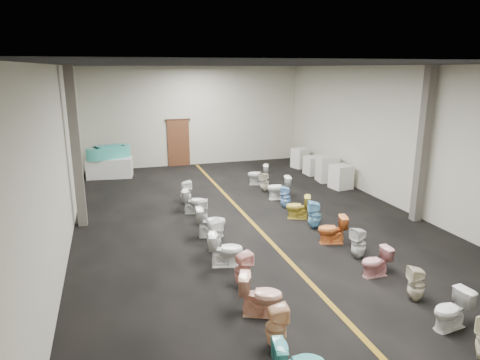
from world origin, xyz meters
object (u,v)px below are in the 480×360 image
at_px(appliance_crate_b, 327,169).
at_px(toilet_right_9, 279,188).
at_px(appliance_crate_d, 300,158).
at_px(toilet_right_8, 286,197).
at_px(toilet_left_7, 202,211).
at_px(toilet_left_6, 211,222).
at_px(toilet_right_1, 452,310).
at_px(toilet_right_11, 258,175).
at_px(bathtub, 109,152).
at_px(toilet_left_9, 186,192).
at_px(toilet_left_5, 214,235).
at_px(toilet_right_5, 332,230).
at_px(toilet_left_8, 194,201).
at_px(toilet_left_2, 261,295).
at_px(toilet_left_3, 243,270).
at_px(toilet_left_1, 276,327).
at_px(toilet_right_6, 315,215).
at_px(appliance_crate_a, 341,177).
at_px(toilet_right_2, 416,284).
at_px(toilet_right_10, 265,182).
at_px(toilet_right_7, 298,207).
at_px(appliance_crate_c, 313,166).
at_px(toilet_right_4, 359,243).
at_px(display_table, 110,168).
at_px(toilet_left_4, 226,249).
at_px(toilet_right_3, 376,262).

xyz_separation_m(appliance_crate_b, toilet_right_9, (-2.77, -1.68, -0.11)).
height_order(appliance_crate_d, toilet_right_8, appliance_crate_d).
xyz_separation_m(toilet_left_7, toilet_right_8, (2.90, 0.61, -0.00)).
distance_m(toilet_left_6, toilet_right_1, 6.15).
bearing_deg(toilet_right_11, appliance_crate_b, 103.31).
height_order(bathtub, toilet_left_9, bathtub).
xyz_separation_m(toilet_left_7, toilet_left_9, (-0.11, 2.01, 0.03)).
relative_size(toilet_left_5, toilet_right_5, 1.07).
height_order(toilet_left_8, toilet_left_9, toilet_left_9).
xyz_separation_m(toilet_left_2, toilet_left_7, (-0.01, 5.01, -0.04)).
bearing_deg(toilet_left_2, toilet_left_3, 23.62).
xyz_separation_m(appliance_crate_d, toilet_left_1, (-5.90, -11.80, -0.06)).
relative_size(toilet_left_5, toilet_right_6, 0.98).
bearing_deg(appliance_crate_a, appliance_crate_b, 90.00).
relative_size(toilet_left_9, toilet_right_2, 1.12).
relative_size(toilet_left_1, toilet_right_8, 1.05).
height_order(toilet_left_3, toilet_right_5, toilet_left_3).
distance_m(toilet_left_2, toilet_left_5, 3.08).
bearing_deg(bathtub, toilet_left_9, -84.99).
xyz_separation_m(toilet_left_7, toilet_left_8, (-0.02, 0.98, 0.01)).
relative_size(toilet_left_5, toilet_right_10, 1.12).
xyz_separation_m(toilet_left_8, toilet_right_7, (2.87, -1.42, -0.01)).
bearing_deg(toilet_left_3, toilet_right_9, -40.96).
bearing_deg(appliance_crate_c, toilet_left_2, -121.55).
bearing_deg(toilet_right_9, toilet_left_9, -87.37).
relative_size(bathtub, toilet_left_2, 2.20).
distance_m(appliance_crate_c, toilet_left_7, 7.33).
relative_size(appliance_crate_b, appliance_crate_c, 1.33).
bearing_deg(toilet_right_2, toilet_left_7, -136.34).
height_order(toilet_left_7, toilet_right_4, toilet_right_4).
height_order(toilet_right_7, toilet_right_10, toilet_right_7).
height_order(toilet_left_2, toilet_right_7, toilet_left_2).
height_order(display_table, appliance_crate_d, appliance_crate_d).
bearing_deg(toilet_right_5, toilet_left_7, -115.27).
bearing_deg(bathtub, toilet_right_4, -83.48).
distance_m(appliance_crate_a, toilet_right_9, 2.83).
bearing_deg(toilet_left_2, toilet_left_8, 23.68).
height_order(toilet_left_5, toilet_right_11, toilet_right_11).
xyz_separation_m(toilet_left_6, toilet_right_9, (3.03, 2.60, -0.00)).
bearing_deg(toilet_left_4, appliance_crate_a, -35.02).
relative_size(toilet_right_5, toilet_right_6, 0.92).
xyz_separation_m(toilet_left_9, toilet_right_8, (3.01, -1.39, -0.03)).
bearing_deg(toilet_right_10, toilet_left_4, -48.33).
height_order(toilet_left_4, toilet_right_3, toilet_left_4).
bearing_deg(display_table, toilet_left_2, -77.81).
distance_m(toilet_right_3, toilet_right_9, 5.91).
xyz_separation_m(display_table, toilet_left_9, (2.37, -4.53, -0.00)).
distance_m(display_table, toilet_left_3, 10.77).
distance_m(toilet_right_4, toilet_right_8, 4.03).
distance_m(toilet_left_2, toilet_left_3, 1.07).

